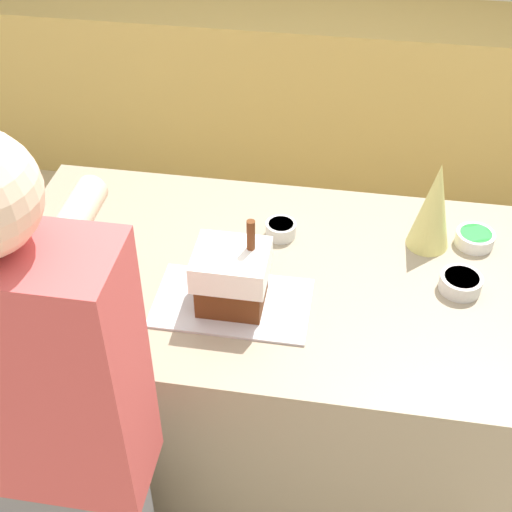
{
  "coord_description": "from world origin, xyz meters",
  "views": [
    {
      "loc": [
        0.22,
        -1.64,
        2.34
      ],
      "look_at": [
        -0.05,
        0.0,
        0.94
      ],
      "focal_mm": 50.0,
      "sensor_mm": 36.0,
      "label": 1
    }
  ],
  "objects": [
    {
      "name": "person",
      "position": [
        -0.4,
        -0.74,
        0.91
      ],
      "size": [
        0.46,
        0.58,
        1.76
      ],
      "color": "slate",
      "rests_on": "ground_plane"
    },
    {
      "name": "back_cabinet_block",
      "position": [
        0.0,
        1.98,
        0.47
      ],
      "size": [
        6.0,
        0.6,
        0.94
      ],
      "color": "tan",
      "rests_on": "ground_plane"
    },
    {
      "name": "candy_bowl_near_tray_left",
      "position": [
        -0.59,
        0.0,
        0.91
      ],
      "size": [
        0.1,
        0.1,
        0.05
      ],
      "color": "white",
      "rests_on": "kitchen_island"
    },
    {
      "name": "candy_bowl_near_tray_right",
      "position": [
        0.57,
        0.02,
        0.91
      ],
      "size": [
        0.13,
        0.13,
        0.05
      ],
      "color": "silver",
      "rests_on": "kitchen_island"
    },
    {
      "name": "ground_plane",
      "position": [
        0.0,
        0.0,
        0.0
      ],
      "size": [
        12.0,
        12.0,
        0.0
      ],
      "primitive_type": "plane",
      "color": "#C6B28E"
    },
    {
      "name": "candy_bowl_behind_tray",
      "position": [
        0.63,
        0.24,
        0.91
      ],
      "size": [
        0.12,
        0.12,
        0.05
      ],
      "color": "white",
      "rests_on": "kitchen_island"
    },
    {
      "name": "baking_tray",
      "position": [
        -0.09,
        -0.16,
        0.89
      ],
      "size": [
        0.46,
        0.27,
        0.01
      ],
      "color": "silver",
      "rests_on": "kitchen_island"
    },
    {
      "name": "decorative_tree",
      "position": [
        0.48,
        0.22,
        1.03
      ],
      "size": [
        0.14,
        0.14,
        0.3
      ],
      "color": "#DBD675",
      "rests_on": "kitchen_island"
    },
    {
      "name": "kitchen_island",
      "position": [
        0.0,
        0.0,
        0.44
      ],
      "size": [
        1.73,
        0.95,
        0.88
      ],
      "color": "gray",
      "rests_on": "ground_plane"
    },
    {
      "name": "gingerbread_house",
      "position": [
        -0.09,
        -0.16,
        0.99
      ],
      "size": [
        0.21,
        0.18,
        0.28
      ],
      "color": "#5B2D14",
      "rests_on": "baking_tray"
    },
    {
      "name": "candy_bowl_far_right",
      "position": [
        0.01,
        0.19,
        0.91
      ],
      "size": [
        0.1,
        0.1,
        0.05
      ],
      "color": "silver",
      "rests_on": "kitchen_island"
    }
  ]
}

